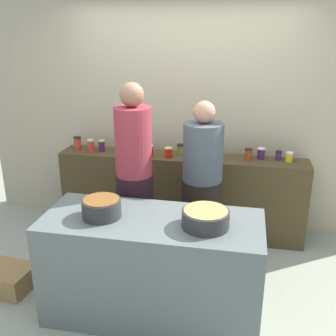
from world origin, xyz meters
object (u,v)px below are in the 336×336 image
preserve_jar_5 (150,151)px  cook_in_cap (202,195)px  preserve_jar_1 (91,146)px  cooking_pot_left (102,208)px  cooking_pot_center (206,218)px  preserve_jar_11 (261,153)px  bread_crate (7,278)px  preserve_jar_10 (248,154)px  preserve_jar_13 (289,157)px  preserve_jar_3 (121,148)px  preserve_jar_7 (180,149)px  preserve_jar_8 (200,150)px  preserve_jar_4 (141,146)px  preserve_jar_6 (169,152)px  preserve_jar_12 (279,155)px  preserve_jar_9 (214,153)px  cook_with_tongs (135,191)px  preserve_jar_0 (78,143)px  preserve_jar_2 (102,146)px

preserve_jar_5 → cook_in_cap: cook_in_cap is taller
preserve_jar_1 → cooking_pot_left: 1.51m
cooking_pot_center → cook_in_cap: cook_in_cap is taller
preserve_jar_11 → bread_crate: preserve_jar_11 is taller
preserve_jar_10 → preserve_jar_13: 0.42m
preserve_jar_1 → cooking_pot_center: bearing=-44.2°
preserve_jar_3 → preserve_jar_5: 0.34m
cook_in_cap → preserve_jar_3: bearing=150.4°
preserve_jar_7 → preserve_jar_8: size_ratio=0.93×
preserve_jar_8 → preserve_jar_11: 0.65m
preserve_jar_1 → preserve_jar_4: (0.54, 0.13, -0.01)m
preserve_jar_1 → preserve_jar_6: 0.88m
preserve_jar_10 → preserve_jar_12: size_ratio=1.25×
preserve_jar_10 → preserve_jar_11: (0.13, 0.07, -0.00)m
preserve_jar_12 → cook_in_cap: (-0.73, -0.64, -0.24)m
preserve_jar_6 → preserve_jar_9: same height
cook_with_tongs → preserve_jar_1: bearing=132.8°
preserve_jar_8 → preserve_jar_4: bearing=178.9°
cooking_pot_left → preserve_jar_3: bearing=101.5°
preserve_jar_0 → preserve_jar_2: bearing=-1.5°
preserve_jar_3 → preserve_jar_12: bearing=3.0°
preserve_jar_2 → preserve_jar_13: size_ratio=1.23×
preserve_jar_7 → preserve_jar_9: bearing=-8.3°
cook_in_cap → preserve_jar_13: bearing=35.9°
preserve_jar_0 → preserve_jar_7: (1.17, 0.04, -0.02)m
preserve_jar_2 → cook_in_cap: bearing=-25.8°
preserve_jar_10 → cook_with_tongs: size_ratio=0.07×
preserve_jar_1 → preserve_jar_9: size_ratio=1.34×
preserve_jar_1 → preserve_jar_6: size_ratio=1.35×
preserve_jar_8 → preserve_jar_11: (0.65, 0.01, -0.00)m
preserve_jar_0 → preserve_jar_13: size_ratio=1.43×
preserve_jar_4 → cook_with_tongs: bearing=-79.1°
preserve_jar_1 → bread_crate: 1.60m
preserve_jar_0 → bread_crate: preserve_jar_0 is taller
preserve_jar_2 → preserve_jar_12: preserve_jar_2 is taller
preserve_jar_8 → cook_in_cap: bearing=-80.9°
preserve_jar_13 → bread_crate: 2.98m
preserve_jar_5 → preserve_jar_13: bearing=3.9°
preserve_jar_1 → preserve_jar_12: size_ratio=1.50×
preserve_jar_8 → cook_in_cap: size_ratio=0.08×
preserve_jar_2 → preserve_jar_11: (1.75, 0.06, -0.00)m
preserve_jar_9 → cook_with_tongs: cook_with_tongs is taller
preserve_jar_4 → preserve_jar_9: preserve_jar_4 is taller
cooking_pot_center → cook_in_cap: (-0.12, 0.87, -0.20)m
cooking_pot_center → preserve_jar_8: bearing=98.5°
preserve_jar_1 → preserve_jar_0: bearing=157.9°
preserve_jar_8 → preserve_jar_12: 0.83m
cooking_pot_center → bread_crate: (-1.78, 0.10, -0.83)m
preserve_jar_8 → preserve_jar_11: preserve_jar_8 is taller
preserve_jar_9 → preserve_jar_12: preserve_jar_9 is taller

